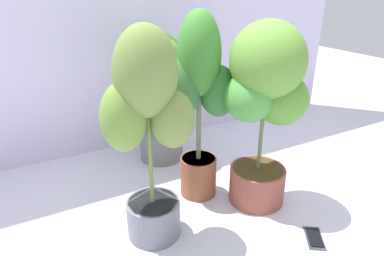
# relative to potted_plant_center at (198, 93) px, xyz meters

# --- Properties ---
(ground_plane) EXTENTS (8.00, 8.00, 0.00)m
(ground_plane) POSITION_rel_potted_plant_center_xyz_m (-0.04, -0.12, -0.54)
(ground_plane) COLOR silver
(ground_plane) RESTS_ON ground
(potted_plant_center) EXTENTS (0.42, 0.30, 0.91)m
(potted_plant_center) POSITION_rel_potted_plant_center_xyz_m (0.00, 0.00, 0.00)
(potted_plant_center) COLOR brown
(potted_plant_center) RESTS_ON ground
(potted_plant_front_left) EXTENTS (0.42, 0.28, 0.89)m
(potted_plant_front_left) POSITION_rel_potted_plant_center_xyz_m (-0.32, -0.18, -0.03)
(potted_plant_front_left) COLOR slate
(potted_plant_front_left) RESTS_ON ground
(potted_plant_back_center) EXTENTS (0.43, 0.39, 0.76)m
(potted_plant_back_center) POSITION_rel_potted_plant_center_xyz_m (-0.01, 0.44, -0.10)
(potted_plant_back_center) COLOR slate
(potted_plant_back_center) RESTS_ON ground
(potted_plant_front_right) EXTENTS (0.44, 0.43, 0.88)m
(potted_plant_front_right) POSITION_rel_potted_plant_center_xyz_m (0.23, -0.19, -0.01)
(potted_plant_front_right) COLOR #974B3C
(potted_plant_front_right) RESTS_ON ground
(cell_phone) EXTENTS (0.14, 0.16, 0.01)m
(cell_phone) POSITION_rel_potted_plant_center_xyz_m (0.27, -0.54, -0.54)
(cell_phone) COLOR #303A43
(cell_phone) RESTS_ON ground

